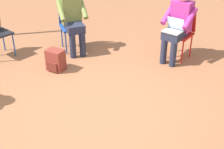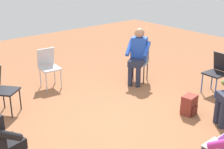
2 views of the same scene
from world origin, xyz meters
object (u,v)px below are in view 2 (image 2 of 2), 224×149
Objects in this scene: chair_northeast at (139,59)px; chair_north at (48,65)px; chair_northwest at (2,88)px; person_in_blue at (138,53)px; chair_east at (217,70)px; backpack_near_laptop_user at (189,106)px.

chair_northeast is 1.00× the size of chair_north.
chair_northeast and chair_north have the same top height.
person_in_blue is at bearing 132.04° from chair_northwest.
chair_northeast is at bearing 27.44° from chair_east.
chair_north is 3.60m from chair_east.
chair_northwest is at bearing 30.94° from chair_north.
chair_north reaches higher than backpack_near_laptop_user.
chair_northeast is at bearing 74.47° from backpack_near_laptop_user.
person_in_blue reaches higher than chair_northeast.
chair_east is at bearing 11.75° from backpack_near_laptop_user.
person_in_blue reaches higher than backpack_near_laptop_user.
chair_northeast is 3.10m from chair_northwest.
chair_east is 1.31m from backpack_near_laptop_user.
person_in_blue is 3.44× the size of backpack_near_laptop_user.
chair_north is at bearing 30.38° from chair_northeast.
chair_east is at bearing 114.06° from chair_northwest.
person_in_blue is 1.85m from backpack_near_laptop_user.
chair_north is at bearing 26.21° from person_in_blue.
chair_north is at bearing 114.93° from backpack_near_laptop_user.
backpack_near_laptop_user is at bearing 133.37° from chair_northeast.
chair_east and chair_northwest have the same top height.
chair_north is 1.41m from chair_northwest.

